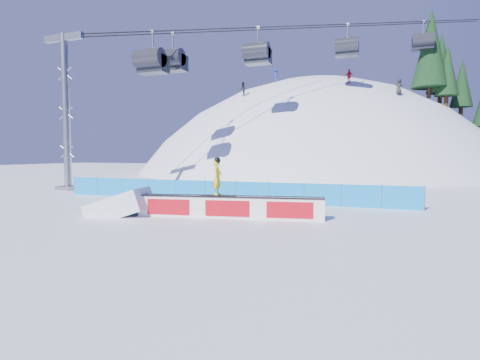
% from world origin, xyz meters
% --- Properties ---
extents(ground, '(160.00, 160.00, 0.00)m').
position_xyz_m(ground, '(0.00, 0.00, 0.00)').
color(ground, white).
rests_on(ground, ground).
extents(snow_hill, '(64.00, 64.00, 64.00)m').
position_xyz_m(snow_hill, '(0.00, 42.00, -18.00)').
color(snow_hill, white).
rests_on(snow_hill, ground).
extents(safety_fence, '(22.05, 0.05, 1.30)m').
position_xyz_m(safety_fence, '(0.00, 4.50, 0.60)').
color(safety_fence, '#0883E0').
rests_on(safety_fence, ground).
extents(chairlift, '(40.80, 41.70, 22.00)m').
position_xyz_m(chairlift, '(4.74, 27.49, 16.89)').
color(chairlift, gray).
rests_on(chairlift, ground).
extents(rail_box, '(8.20, 1.96, 0.99)m').
position_xyz_m(rail_box, '(2.66, -0.83, 0.49)').
color(rail_box, white).
rests_on(rail_box, ground).
extents(snow_ramp, '(3.10, 2.23, 1.77)m').
position_xyz_m(snow_ramp, '(-2.41, -1.70, 0.00)').
color(snow_ramp, white).
rests_on(snow_ramp, ground).
extents(snowboarder, '(1.64, 0.60, 1.68)m').
position_xyz_m(snowboarder, '(2.17, -0.91, 1.81)').
color(snowboarder, black).
rests_on(snowboarder, rail_box).
extents(distant_skiers, '(18.85, 9.56, 5.33)m').
position_xyz_m(distant_skiers, '(0.02, 31.60, 11.94)').
color(distant_skiers, black).
rests_on(distant_skiers, ground).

